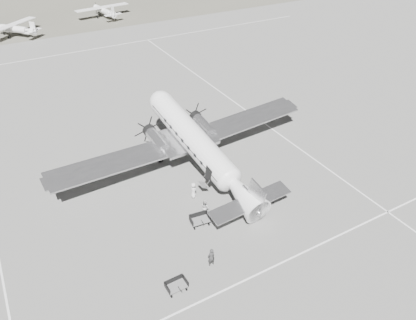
{
  "coord_description": "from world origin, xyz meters",
  "views": [
    {
      "loc": [
        -14.6,
        -29.34,
        23.47
      ],
      "look_at": [
        0.78,
        -2.16,
        2.2
      ],
      "focal_mm": 35.0,
      "sensor_mm": 36.0,
      "label": 1
    }
  ],
  "objects_px": {
    "baggage_cart_far": "(176,286)",
    "passenger": "(193,190)",
    "baggage_cart_near": "(200,220)",
    "ground_crew": "(211,257)",
    "dc3_airliner": "(198,146)",
    "light_plane_right": "(104,12)",
    "ramp_agent": "(205,207)",
    "light_plane_left": "(14,30)"
  },
  "relations": [
    {
      "from": "baggage_cart_near",
      "to": "baggage_cart_far",
      "type": "bearing_deg",
      "value": -125.91
    },
    {
      "from": "baggage_cart_far",
      "to": "light_plane_left",
      "type": "bearing_deg",
      "value": 89.68
    },
    {
      "from": "dc3_airliner",
      "to": "baggage_cart_near",
      "type": "bearing_deg",
      "value": -120.66
    },
    {
      "from": "ground_crew",
      "to": "ramp_agent",
      "type": "bearing_deg",
      "value": -117.87
    },
    {
      "from": "light_plane_right",
      "to": "ramp_agent",
      "type": "distance_m",
      "value": 65.92
    },
    {
      "from": "light_plane_left",
      "to": "ramp_agent",
      "type": "height_order",
      "value": "light_plane_left"
    },
    {
      "from": "baggage_cart_far",
      "to": "ground_crew",
      "type": "xyz_separation_m",
      "value": [
        3.25,
        0.8,
        0.38
      ]
    },
    {
      "from": "light_plane_left",
      "to": "ground_crew",
      "type": "distance_m",
      "value": 65.59
    },
    {
      "from": "light_plane_right",
      "to": "passenger",
      "type": "height_order",
      "value": "light_plane_right"
    },
    {
      "from": "dc3_airliner",
      "to": "light_plane_right",
      "type": "distance_m",
      "value": 59.33
    },
    {
      "from": "baggage_cart_far",
      "to": "light_plane_right",
      "type": "bearing_deg",
      "value": 74.98
    },
    {
      "from": "baggage_cart_near",
      "to": "light_plane_left",
      "type": "bearing_deg",
      "value": 101.95
    },
    {
      "from": "ground_crew",
      "to": "passenger",
      "type": "distance_m",
      "value": 8.06
    },
    {
      "from": "dc3_airliner",
      "to": "baggage_cart_far",
      "type": "distance_m",
      "value": 14.91
    },
    {
      "from": "baggage_cart_far",
      "to": "ground_crew",
      "type": "bearing_deg",
      "value": 12.41
    },
    {
      "from": "light_plane_left",
      "to": "passenger",
      "type": "xyz_separation_m",
      "value": [
        6.96,
        -57.8,
        -0.45
      ]
    },
    {
      "from": "light_plane_right",
      "to": "baggage_cart_far",
      "type": "relative_size",
      "value": 7.66
    },
    {
      "from": "baggage_cart_far",
      "to": "baggage_cart_near",
      "type": "bearing_deg",
      "value": 46.18
    },
    {
      "from": "light_plane_right",
      "to": "ramp_agent",
      "type": "xyz_separation_m",
      "value": [
        -11.63,
        -64.89,
        -0.45
      ]
    },
    {
      "from": "baggage_cart_far",
      "to": "ramp_agent",
      "type": "relative_size",
      "value": 1.0
    },
    {
      "from": "baggage_cart_near",
      "to": "ground_crew",
      "type": "xyz_separation_m",
      "value": [
        -1.35,
        -4.23,
        0.34
      ]
    },
    {
      "from": "dc3_airliner",
      "to": "ramp_agent",
      "type": "distance_m",
      "value": 7.07
    },
    {
      "from": "baggage_cart_near",
      "to": "ramp_agent",
      "type": "xyz_separation_m",
      "value": [
        1.02,
        0.9,
        0.3
      ]
    },
    {
      "from": "light_plane_right",
      "to": "dc3_airliner",
      "type": "bearing_deg",
      "value": -106.92
    },
    {
      "from": "light_plane_left",
      "to": "baggage_cart_near",
      "type": "relative_size",
      "value": 7.06
    },
    {
      "from": "baggage_cart_far",
      "to": "ground_crew",
      "type": "height_order",
      "value": "ground_crew"
    },
    {
      "from": "baggage_cart_far",
      "to": "passenger",
      "type": "distance_m",
      "value": 10.25
    },
    {
      "from": "dc3_airliner",
      "to": "ramp_agent",
      "type": "relative_size",
      "value": 18.36
    },
    {
      "from": "ramp_agent",
      "to": "ground_crew",
      "type": "bearing_deg",
      "value": 149.33
    },
    {
      "from": "ground_crew",
      "to": "passenger",
      "type": "bearing_deg",
      "value": -111.59
    },
    {
      "from": "baggage_cart_far",
      "to": "passenger",
      "type": "height_order",
      "value": "passenger"
    },
    {
      "from": "dc3_airliner",
      "to": "ramp_agent",
      "type": "height_order",
      "value": "dc3_airliner"
    },
    {
      "from": "light_plane_right",
      "to": "ground_crew",
      "type": "relative_size",
      "value": 7.23
    },
    {
      "from": "dc3_airliner",
      "to": "light_plane_right",
      "type": "height_order",
      "value": "dc3_airliner"
    },
    {
      "from": "light_plane_left",
      "to": "light_plane_right",
      "type": "relative_size",
      "value": 1.01
    },
    {
      "from": "baggage_cart_far",
      "to": "passenger",
      "type": "relative_size",
      "value": 0.99
    },
    {
      "from": "baggage_cart_near",
      "to": "passenger",
      "type": "distance_m",
      "value": 3.63
    },
    {
      "from": "dc3_airliner",
      "to": "passenger",
      "type": "relative_size",
      "value": 18.17
    },
    {
      "from": "baggage_cart_near",
      "to": "light_plane_right",
      "type": "bearing_deg",
      "value": 85.7
    },
    {
      "from": "dc3_airliner",
      "to": "baggage_cart_near",
      "type": "height_order",
      "value": "dc3_airliner"
    },
    {
      "from": "baggage_cart_far",
      "to": "ground_crew",
      "type": "relative_size",
      "value": 0.94
    },
    {
      "from": "baggage_cart_far",
      "to": "ground_crew",
      "type": "distance_m",
      "value": 3.37
    }
  ]
}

